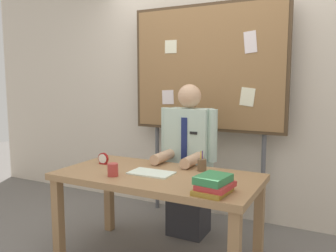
{
  "coord_description": "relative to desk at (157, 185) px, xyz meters",
  "views": [
    {
      "loc": [
        1.26,
        -2.26,
        1.42
      ],
      "look_at": [
        0.0,
        0.18,
        1.07
      ],
      "focal_mm": 36.92,
      "sensor_mm": 36.0,
      "label": 1
    }
  ],
  "objects": [
    {
      "name": "open_notebook",
      "position": [
        -0.04,
        -0.02,
        0.1
      ],
      "size": [
        0.34,
        0.21,
        0.01
      ],
      "primitive_type": "cube",
      "rotation": [
        0.0,
        0.0,
        0.01
      ],
      "color": "silver",
      "rests_on": "desk"
    },
    {
      "name": "bulletin_board",
      "position": [
        0.0,
        1.02,
        0.91
      ],
      "size": [
        1.6,
        0.09,
        2.19
      ],
      "color": "#4C3823",
      "rests_on": "ground_plane"
    },
    {
      "name": "book_stack",
      "position": [
        0.54,
        -0.24,
        0.14
      ],
      "size": [
        0.23,
        0.27,
        0.11
      ],
      "color": "olive",
      "rests_on": "desk"
    },
    {
      "name": "back_wall",
      "position": [
        0.0,
        1.23,
        0.72
      ],
      "size": [
        6.4,
        0.08,
        2.7
      ],
      "primitive_type": "cube",
      "color": "beige",
      "rests_on": "ground_plane"
    },
    {
      "name": "desk_clock",
      "position": [
        -0.57,
        0.07,
        0.13
      ],
      "size": [
        0.1,
        0.04,
        0.1
      ],
      "color": "maroon",
      "rests_on": "desk"
    },
    {
      "name": "pen_holder",
      "position": [
        0.27,
        0.24,
        0.14
      ],
      "size": [
        0.07,
        0.07,
        0.16
      ],
      "color": "brown",
      "rests_on": "desk"
    },
    {
      "name": "coffee_mug",
      "position": [
        -0.26,
        -0.21,
        0.14
      ],
      "size": [
        0.08,
        0.08,
        0.1
      ],
      "primitive_type": "cylinder",
      "color": "#B23833",
      "rests_on": "desk"
    },
    {
      "name": "person",
      "position": [
        0.0,
        0.6,
        0.02
      ],
      "size": [
        0.55,
        0.56,
        1.41
      ],
      "color": "#2D2D33",
      "rests_on": "ground_plane"
    },
    {
      "name": "desk",
      "position": [
        0.0,
        0.0,
        0.0
      ],
      "size": [
        1.55,
        0.78,
        0.72
      ],
      "color": "#9E754C",
      "rests_on": "ground_plane"
    }
  ]
}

